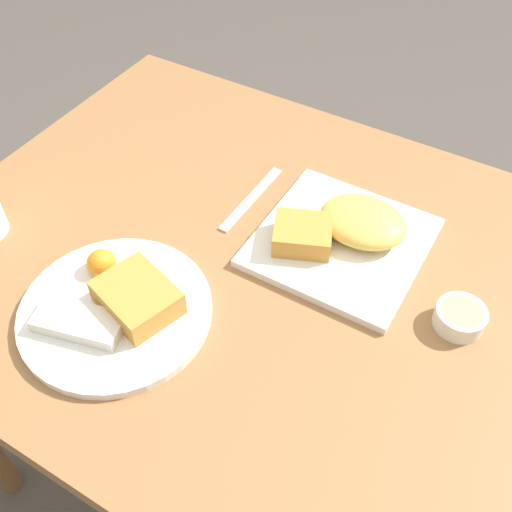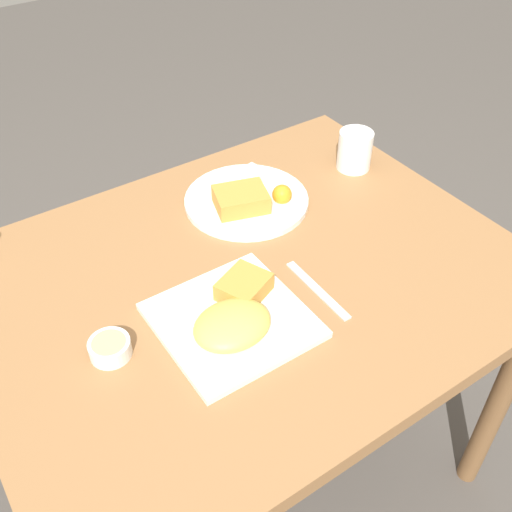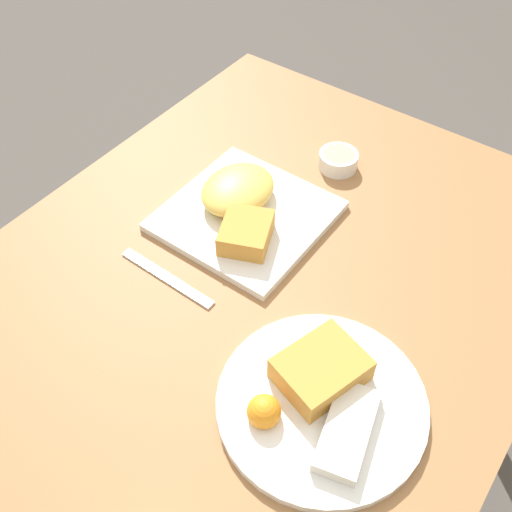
{
  "view_description": "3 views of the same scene",
  "coord_description": "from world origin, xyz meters",
  "px_view_note": "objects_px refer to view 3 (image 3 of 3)",
  "views": [
    {
      "loc": [
        -0.31,
        0.53,
        1.41
      ],
      "look_at": [
        -0.01,
        0.02,
        0.75
      ],
      "focal_mm": 42.0,
      "sensor_mm": 36.0,
      "label": 1
    },
    {
      "loc": [
        -0.47,
        -0.72,
        1.51
      ],
      "look_at": [
        0.0,
        -0.02,
        0.77
      ],
      "focal_mm": 42.0,
      "sensor_mm": 36.0,
      "label": 2
    },
    {
      "loc": [
        0.47,
        0.34,
        1.43
      ],
      "look_at": [
        -0.0,
        -0.0,
        0.77
      ],
      "focal_mm": 42.0,
      "sensor_mm": 36.0,
      "label": 3
    }
  ],
  "objects_px": {
    "plate_oval_far": "(321,398)",
    "sauce_ramekin": "(338,160)",
    "plate_square_near": "(243,208)",
    "butter_knife": "(167,278)"
  },
  "relations": [
    {
      "from": "plate_square_near",
      "to": "plate_oval_far",
      "type": "relative_size",
      "value": 0.92
    },
    {
      "from": "sauce_ramekin",
      "to": "plate_square_near",
      "type": "bearing_deg",
      "value": -16.72
    },
    {
      "from": "plate_oval_far",
      "to": "sauce_ramekin",
      "type": "distance_m",
      "value": 0.48
    },
    {
      "from": "plate_square_near",
      "to": "plate_oval_far",
      "type": "bearing_deg",
      "value": 53.03
    },
    {
      "from": "butter_knife",
      "to": "plate_square_near",
      "type": "bearing_deg",
      "value": 86.56
    },
    {
      "from": "sauce_ramekin",
      "to": "plate_oval_far",
      "type": "bearing_deg",
      "value": 28.23
    },
    {
      "from": "plate_oval_far",
      "to": "butter_knife",
      "type": "bearing_deg",
      "value": -97.64
    },
    {
      "from": "plate_square_near",
      "to": "sauce_ramekin",
      "type": "bearing_deg",
      "value": 163.28
    },
    {
      "from": "sauce_ramekin",
      "to": "butter_knife",
      "type": "bearing_deg",
      "value": -11.12
    },
    {
      "from": "plate_oval_far",
      "to": "sauce_ramekin",
      "type": "relative_size",
      "value": 3.87
    }
  ]
}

